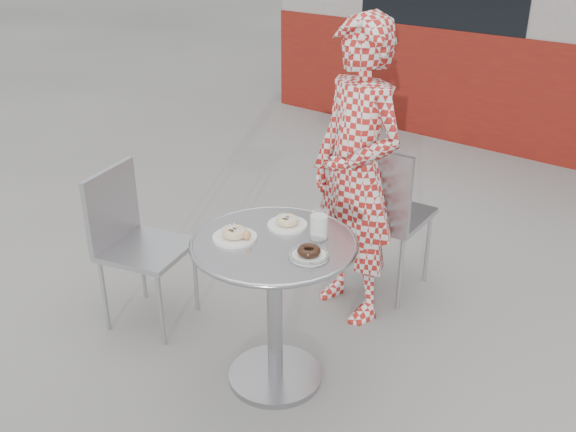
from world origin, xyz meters
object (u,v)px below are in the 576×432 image
Objects in this scene: plate_far at (287,222)px; plate_near at (235,235)px; chair_far at (384,244)px; plate_checker at (309,254)px; chair_left at (148,277)px; bistro_table at (274,277)px; seated_person at (356,174)px; milk_cup at (319,226)px.

plate_near is at bearing -111.18° from plate_far.
chair_far is 5.09× the size of plate_far.
chair_left is at bearing -177.55° from plate_checker.
seated_person is at bearing 95.96° from bistro_table.
chair_left is 0.53× the size of seated_person.
plate_checker is at bearing 13.05° from plate_near.
plate_far is (-0.05, 0.14, 0.19)m from bistro_table.
plate_checker reaches higher than bistro_table.
plate_near is at bearing -139.09° from milk_cup.
plate_near is at bearing -147.52° from bistro_table.
plate_far is 1.06× the size of plate_checker.
seated_person is 0.76m from plate_checker.
chair_left is 1.11m from plate_checker.
plate_near is (-0.09, -0.23, 0.00)m from plate_far.
milk_cup is (0.17, -0.00, 0.04)m from plate_far.
bistro_table is 1.03m from chair_far.
chair_left is 5.01× the size of plate_checker.
milk_cup is at bearing 48.19° from bistro_table.
chair_far is 1.13m from plate_checker.
chair_left is 1.18m from seated_person.
plate_near reaches higher than bistro_table.
bistro_table is 0.75m from seated_person.
chair_left is 6.64× the size of milk_cup.
chair_far is at bearing 85.76° from plate_near.
chair_left is at bearing -118.70° from seated_person.
chair_far reaches higher than plate_checker.
milk_cup reaches higher than plate_far.
chair_left is 0.92m from plate_far.
chair_far is 1.01m from milk_cup.
bistro_table is at bearing 87.80° from chair_far.
chair_left reaches higher than bistro_table.
chair_far reaches higher than chair_left.
milk_cup is at bearing -1.04° from plate_far.
seated_person is 12.54× the size of milk_cup.
milk_cup is at bearing 96.53° from chair_far.
plate_checker is at bearing -32.77° from plate_far.
plate_near is (0.67, -0.03, 0.48)m from chair_left.
bistro_table is at bearing -68.54° from seated_person.
bistro_table is 4.13× the size of plate_far.
chair_far is 1.18m from plate_near.
chair_far is (-0.06, 1.00, -0.27)m from bistro_table.
seated_person is at bearing 85.43° from plate_near.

